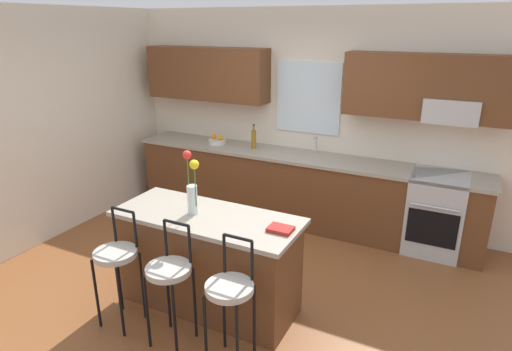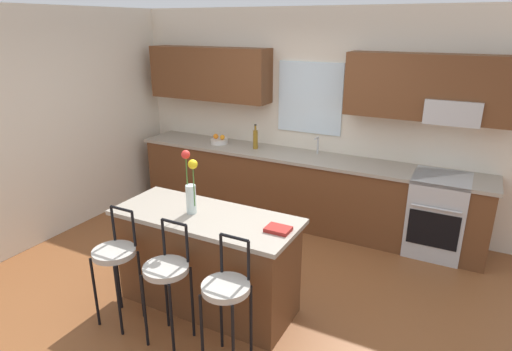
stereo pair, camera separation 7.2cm
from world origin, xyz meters
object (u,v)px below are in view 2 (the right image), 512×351
object	(u,v)px
bar_stool_far	(226,293)
flower_vase	(191,187)
cookbook	(278,229)
bottle_olive_oil	(255,139)
bar_stool_middle	(167,274)
kitchen_island	(207,260)
bar_stool_near	(115,257)
fruit_bowl_oranges	(219,141)
oven_range	(437,215)

from	to	relation	value
bar_stool_far	flower_vase	distance (m)	1.01
cookbook	bottle_olive_oil	xyz separation A→B (m)	(-1.29, 2.06, 0.12)
bar_stool_middle	kitchen_island	bearing A→B (deg)	90.00
bar_stool_near	fruit_bowl_oranges	size ratio (longest dim) A/B	4.34
bar_stool_far	cookbook	world-z (taller)	bar_stool_far
flower_vase	bottle_olive_oil	world-z (taller)	flower_vase
bar_stool_far	oven_range	bearing A→B (deg)	65.40
kitchen_island	bar_stool_near	distance (m)	0.80
kitchen_island	bar_stool_far	bearing A→B (deg)	-45.32
bar_stool_far	cookbook	size ratio (longest dim) A/B	5.21
oven_range	kitchen_island	distance (m)	2.68
kitchen_island	fruit_bowl_oranges	distance (m)	2.42
fruit_bowl_oranges	flower_vase	bearing A→B (deg)	-63.64
bar_stool_near	bar_stool_far	size ratio (longest dim) A/B	1.00
bar_stool_middle	cookbook	distance (m)	0.95
kitchen_island	fruit_bowl_oranges	xyz separation A→B (m)	(-1.16, 2.07, 0.50)
bar_stool_middle	bar_stool_near	bearing A→B (deg)	180.00
cookbook	fruit_bowl_oranges	world-z (taller)	fruit_bowl_oranges
bottle_olive_oil	bar_stool_middle	bearing A→B (deg)	-77.33
oven_range	bar_stool_near	xyz separation A→B (m)	(-2.29, -2.60, 0.18)
bar_stool_near	bar_stool_far	distance (m)	1.10
bar_stool_near	bottle_olive_oil	bearing A→B (deg)	90.87
oven_range	bar_stool_far	xyz separation A→B (m)	(-1.19, -2.60, 0.18)
bar_stool_middle	bottle_olive_oil	xyz separation A→B (m)	(-0.59, 2.63, 0.42)
kitchen_island	cookbook	distance (m)	0.84
bar_stool_near	bar_stool_middle	bearing A→B (deg)	0.00
kitchen_island	bar_stool_far	size ratio (longest dim) A/B	1.61
fruit_bowl_oranges	bar_stool_near	bearing A→B (deg)	-76.90
cookbook	fruit_bowl_oranges	size ratio (longest dim) A/B	0.83
bar_stool_near	bottle_olive_oil	xyz separation A→B (m)	(-0.04, 2.63, 0.42)
fruit_bowl_oranges	cookbook	bearing A→B (deg)	-47.87
oven_range	flower_vase	size ratio (longest dim) A/B	1.62
oven_range	cookbook	xyz separation A→B (m)	(-1.04, -2.03, 0.48)
bar_stool_far	fruit_bowl_oranges	size ratio (longest dim) A/B	4.34
bar_stool_near	bottle_olive_oil	size ratio (longest dim) A/B	3.16
flower_vase	cookbook	world-z (taller)	flower_vase
bar_stool_middle	flower_vase	world-z (taller)	flower_vase
oven_range	fruit_bowl_oranges	world-z (taller)	fruit_bowl_oranges
bar_stool_near	bar_stool_middle	world-z (taller)	same
bar_stool_near	oven_range	bearing A→B (deg)	48.63
kitchen_island	bar_stool_near	xyz separation A→B (m)	(-0.55, -0.56, 0.17)
bar_stool_near	fruit_bowl_oranges	bearing A→B (deg)	103.10
bottle_olive_oil	fruit_bowl_oranges	bearing A→B (deg)	180.00
cookbook	fruit_bowl_oranges	xyz separation A→B (m)	(-1.86, 2.06, 0.02)
bar_stool_near	flower_vase	xyz separation A→B (m)	(0.42, 0.54, 0.53)
bar_stool_middle	bar_stool_far	xyz separation A→B (m)	(0.55, 0.00, 0.00)
flower_vase	cookbook	bearing A→B (deg)	2.26
bar_stool_far	fruit_bowl_oranges	xyz separation A→B (m)	(-1.71, 2.63, 0.33)
kitchen_island	flower_vase	bearing A→B (deg)	-170.99
kitchen_island	cookbook	world-z (taller)	cookbook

